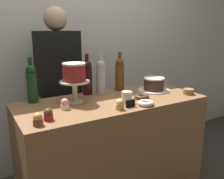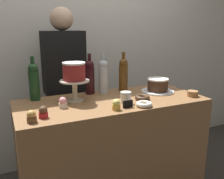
{
  "view_description": "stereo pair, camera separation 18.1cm",
  "coord_description": "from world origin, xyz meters",
  "px_view_note": "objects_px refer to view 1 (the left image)",
  "views": [
    {
      "loc": [
        -0.9,
        -1.51,
        1.43
      ],
      "look_at": [
        0.0,
        0.0,
        0.98
      ],
      "focal_mm": 39.47,
      "sensor_mm": 36.0,
      "label": 1
    },
    {
      "loc": [
        -0.74,
        -1.6,
        1.43
      ],
      "look_at": [
        0.0,
        0.0,
        0.98
      ],
      "focal_mm": 39.47,
      "sensor_mm": 36.0,
      "label": 2
    }
  ],
  "objects_px": {
    "cupcake_chocolate": "(48,115)",
    "wine_bottle_green": "(32,83)",
    "wine_bottle_dark_red": "(87,77)",
    "barista_figure": "(60,95)",
    "cake_stand_pedestal": "(75,88)",
    "coffee_cup_ceramic": "(127,97)",
    "price_sign_chalkboard": "(130,103)",
    "cupcake_caramel": "(38,120)",
    "wine_bottle_amber": "(120,73)",
    "cupcake_strawberry": "(65,104)",
    "white_layer_cake": "(74,72)",
    "chocolate_round_cake": "(154,84)",
    "wine_bottle_clear": "(101,76)",
    "cookie_stack": "(188,92)",
    "donut_sugar": "(146,103)",
    "cupcake_lemon": "(120,105)",
    "donut_chocolate": "(142,97)"
  },
  "relations": [
    {
      "from": "wine_bottle_amber",
      "to": "barista_figure",
      "type": "relative_size",
      "value": 0.2
    },
    {
      "from": "cupcake_lemon",
      "to": "barista_figure",
      "type": "relative_size",
      "value": 0.05
    },
    {
      "from": "donut_chocolate",
      "to": "price_sign_chalkboard",
      "type": "xyz_separation_m",
      "value": [
        -0.19,
        -0.12,
        0.01
      ]
    },
    {
      "from": "wine_bottle_clear",
      "to": "barista_figure",
      "type": "bearing_deg",
      "value": 121.91
    },
    {
      "from": "wine_bottle_dark_red",
      "to": "cupcake_lemon",
      "type": "height_order",
      "value": "wine_bottle_dark_red"
    },
    {
      "from": "wine_bottle_green",
      "to": "cupcake_chocolate",
      "type": "distance_m",
      "value": 0.42
    },
    {
      "from": "cake_stand_pedestal",
      "to": "chocolate_round_cake",
      "type": "height_order",
      "value": "cake_stand_pedestal"
    },
    {
      "from": "chocolate_round_cake",
      "to": "wine_bottle_clear",
      "type": "height_order",
      "value": "wine_bottle_clear"
    },
    {
      "from": "wine_bottle_clear",
      "to": "price_sign_chalkboard",
      "type": "distance_m",
      "value": 0.43
    },
    {
      "from": "wine_bottle_dark_red",
      "to": "barista_figure",
      "type": "distance_m",
      "value": 0.41
    },
    {
      "from": "wine_bottle_green",
      "to": "donut_chocolate",
      "type": "xyz_separation_m",
      "value": [
        0.73,
        -0.33,
        -0.13
      ]
    },
    {
      "from": "wine_bottle_amber",
      "to": "wine_bottle_green",
      "type": "bearing_deg",
      "value": 178.75
    },
    {
      "from": "wine_bottle_dark_red",
      "to": "cupcake_lemon",
      "type": "xyz_separation_m",
      "value": [
        0.02,
        -0.45,
        -0.11
      ]
    },
    {
      "from": "white_layer_cake",
      "to": "barista_figure",
      "type": "bearing_deg",
      "value": 84.74
    },
    {
      "from": "wine_bottle_dark_red",
      "to": "cupcake_lemon",
      "type": "distance_m",
      "value": 0.47
    },
    {
      "from": "donut_chocolate",
      "to": "cupcake_strawberry",
      "type": "bearing_deg",
      "value": 174.23
    },
    {
      "from": "cupcake_caramel",
      "to": "cupcake_strawberry",
      "type": "relative_size",
      "value": 1.0
    },
    {
      "from": "wine_bottle_amber",
      "to": "cupcake_strawberry",
      "type": "bearing_deg",
      "value": -156.7
    },
    {
      "from": "cake_stand_pedestal",
      "to": "wine_bottle_clear",
      "type": "relative_size",
      "value": 0.66
    },
    {
      "from": "wine_bottle_amber",
      "to": "donut_sugar",
      "type": "height_order",
      "value": "wine_bottle_amber"
    },
    {
      "from": "cupcake_caramel",
      "to": "cookie_stack",
      "type": "distance_m",
      "value": 1.21
    },
    {
      "from": "white_layer_cake",
      "to": "chocolate_round_cake",
      "type": "xyz_separation_m",
      "value": [
        0.7,
        -0.03,
        -0.16
      ]
    },
    {
      "from": "cupcake_lemon",
      "to": "cupcake_strawberry",
      "type": "bearing_deg",
      "value": 148.11
    },
    {
      "from": "white_layer_cake",
      "to": "wine_bottle_clear",
      "type": "bearing_deg",
      "value": 22.75
    },
    {
      "from": "wine_bottle_clear",
      "to": "wine_bottle_dark_red",
      "type": "distance_m",
      "value": 0.11
    },
    {
      "from": "cupcake_caramel",
      "to": "donut_sugar",
      "type": "relative_size",
      "value": 0.66
    },
    {
      "from": "donut_sugar",
      "to": "cupcake_strawberry",
      "type": "bearing_deg",
      "value": 158.11
    },
    {
      "from": "white_layer_cake",
      "to": "cookie_stack",
      "type": "bearing_deg",
      "value": -16.73
    },
    {
      "from": "wine_bottle_clear",
      "to": "cookie_stack",
      "type": "height_order",
      "value": "wine_bottle_clear"
    },
    {
      "from": "cake_stand_pedestal",
      "to": "coffee_cup_ceramic",
      "type": "relative_size",
      "value": 2.52
    },
    {
      "from": "wine_bottle_green",
      "to": "cupcake_caramel",
      "type": "bearing_deg",
      "value": -100.24
    },
    {
      "from": "wine_bottle_clear",
      "to": "donut_sugar",
      "type": "bearing_deg",
      "value": -74.55
    },
    {
      "from": "cupcake_chocolate",
      "to": "wine_bottle_green",
      "type": "bearing_deg",
      "value": 88.69
    },
    {
      "from": "cupcake_lemon",
      "to": "price_sign_chalkboard",
      "type": "distance_m",
      "value": 0.09
    },
    {
      "from": "cupcake_chocolate",
      "to": "wine_bottle_amber",
      "type": "bearing_deg",
      "value": 27.9
    },
    {
      "from": "cupcake_strawberry",
      "to": "price_sign_chalkboard",
      "type": "distance_m",
      "value": 0.44
    },
    {
      "from": "wine_bottle_amber",
      "to": "coffee_cup_ceramic",
      "type": "distance_m",
      "value": 0.39
    },
    {
      "from": "cookie_stack",
      "to": "wine_bottle_green",
      "type": "bearing_deg",
      "value": 159.74
    },
    {
      "from": "price_sign_chalkboard",
      "to": "cake_stand_pedestal",
      "type": "bearing_deg",
      "value": 133.36
    },
    {
      "from": "cupcake_strawberry",
      "to": "cupcake_caramel",
      "type": "bearing_deg",
      "value": -140.26
    },
    {
      "from": "wine_bottle_green",
      "to": "price_sign_chalkboard",
      "type": "relative_size",
      "value": 4.65
    },
    {
      "from": "wine_bottle_clear",
      "to": "donut_chocolate",
      "type": "bearing_deg",
      "value": -55.77
    },
    {
      "from": "donut_chocolate",
      "to": "coffee_cup_ceramic",
      "type": "bearing_deg",
      "value": -168.04
    },
    {
      "from": "wine_bottle_amber",
      "to": "cupcake_caramel",
      "type": "bearing_deg",
      "value": -151.55
    },
    {
      "from": "cake_stand_pedestal",
      "to": "cupcake_caramel",
      "type": "height_order",
      "value": "cake_stand_pedestal"
    },
    {
      "from": "cake_stand_pedestal",
      "to": "wine_bottle_amber",
      "type": "relative_size",
      "value": 0.66
    },
    {
      "from": "wine_bottle_amber",
      "to": "donut_chocolate",
      "type": "xyz_separation_m",
      "value": [
        0.0,
        -0.31,
        -0.13
      ]
    },
    {
      "from": "wine_bottle_clear",
      "to": "price_sign_chalkboard",
      "type": "xyz_separation_m",
      "value": [
        0.0,
        -0.41,
        -0.12
      ]
    },
    {
      "from": "wine_bottle_amber",
      "to": "coffee_cup_ceramic",
      "type": "relative_size",
      "value": 3.83
    },
    {
      "from": "cupcake_chocolate",
      "to": "barista_figure",
      "type": "height_order",
      "value": "barista_figure"
    }
  ]
}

